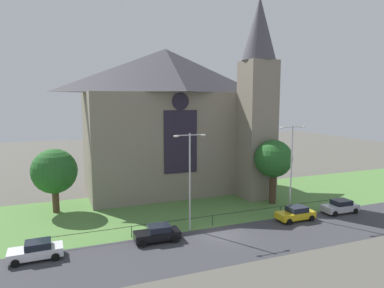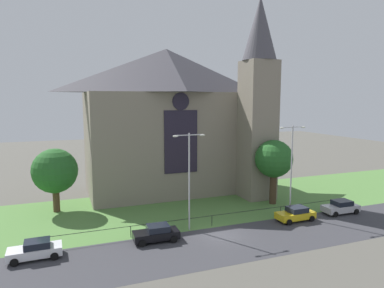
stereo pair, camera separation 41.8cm
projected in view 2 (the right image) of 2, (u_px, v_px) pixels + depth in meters
name	position (u px, v px, depth m)	size (l,w,h in m)	color
ground	(186.00, 206.00, 42.92)	(160.00, 160.00, 0.00)	#56544C
road_asphalt	(230.00, 243.00, 31.81)	(120.00, 8.00, 0.01)	#38383D
grass_verge	(191.00, 210.00, 41.07)	(120.00, 20.00, 0.01)	#517F3D
church_building	(173.00, 119.00, 49.02)	(23.20, 16.20, 26.00)	gray
iron_railing	(212.00, 217.00, 35.91)	(33.86, 0.07, 1.13)	black
tree_left_far	(55.00, 171.00, 40.10)	(5.18, 5.18, 7.45)	#4C3823
tree_right_near	(274.00, 159.00, 43.10)	(4.69, 4.69, 8.08)	#423021
streetlamp_near	(189.00, 170.00, 34.27)	(3.37, 0.26, 9.79)	#B2B2B7
streetlamp_far	(292.00, 160.00, 38.56)	(3.37, 0.26, 10.23)	#B2B2B7
parked_car_white	(35.00, 250.00, 28.56)	(4.23, 2.08, 1.51)	silver
parked_car_black	(156.00, 233.00, 32.10)	(4.26, 2.14, 1.51)	black
parked_car_yellow	(296.00, 214.00, 37.55)	(4.22, 2.06, 1.51)	gold
parked_car_silver	(341.00, 207.00, 39.97)	(4.25, 2.13, 1.51)	#B7B7BC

